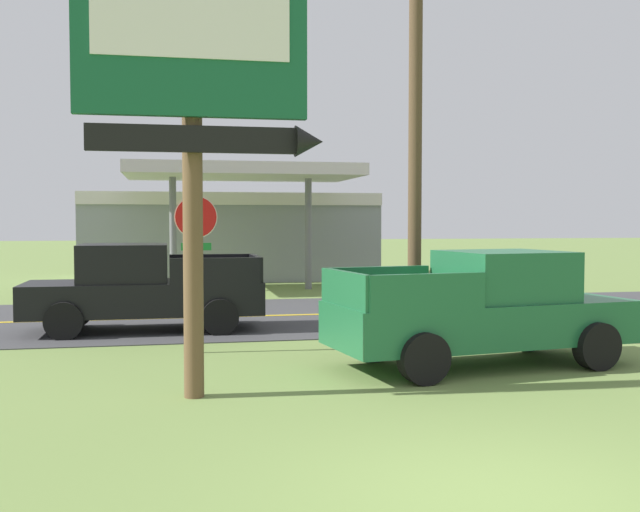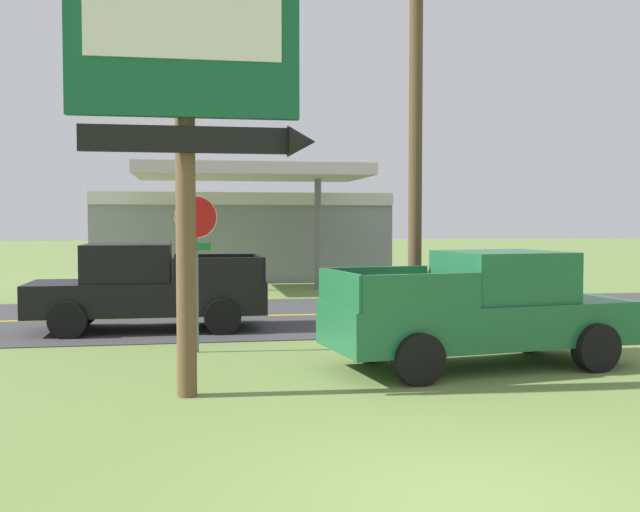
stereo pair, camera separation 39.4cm
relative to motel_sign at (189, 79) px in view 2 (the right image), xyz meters
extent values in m
plane|color=olive|center=(2.46, -4.29, -4.43)|extent=(180.00, 180.00, 0.00)
cube|color=#3D3D3F|center=(2.46, 8.71, -4.42)|extent=(140.00, 8.00, 0.02)
cube|color=gold|center=(2.46, 8.71, -4.41)|extent=(126.00, 0.20, 0.01)
cylinder|color=brown|center=(-0.06, 0.14, -1.20)|extent=(0.28, 0.28, 6.47)
cube|color=#145633|center=(-0.06, -0.04, 0.60)|extent=(3.15, 0.16, 2.27)
cube|color=white|center=(-0.06, -0.13, 0.87)|extent=(2.65, 0.03, 1.27)
cube|color=black|center=(-0.06, -0.04, -0.84)|extent=(2.84, 0.12, 0.36)
cone|color=black|center=(1.55, -0.04, -0.84)|extent=(0.40, 0.44, 0.44)
cylinder|color=slate|center=(0.10, 3.68, -3.33)|extent=(0.08, 0.08, 2.20)
cylinder|color=red|center=(0.10, 3.65, -1.88)|extent=(0.76, 0.03, 0.76)
cylinder|color=white|center=(0.10, 3.67, -1.88)|extent=(0.80, 0.01, 0.80)
cube|color=#19722D|center=(0.10, 3.65, -2.43)|extent=(0.56, 0.03, 0.14)
cylinder|color=brown|center=(4.26, 3.35, 0.00)|extent=(0.26, 0.26, 8.86)
cube|color=gray|center=(2.12, 22.10, -2.63)|extent=(12.00, 6.00, 3.60)
cube|color=silver|center=(2.12, 19.05, -1.08)|extent=(12.00, 0.12, 0.50)
cube|color=silver|center=(2.12, 16.10, -0.23)|extent=(8.00, 5.00, 0.40)
cylinder|color=slate|center=(-0.28, 16.10, -2.33)|extent=(0.24, 0.24, 4.20)
cylinder|color=slate|center=(4.52, 16.10, -2.33)|extent=(0.24, 0.24, 4.20)
cube|color=#1E6038|center=(4.82, 1.47, -3.67)|extent=(5.43, 2.72, 0.72)
cube|color=#1E6038|center=(5.27, 1.53, -2.89)|extent=(2.15, 2.06, 0.84)
cube|color=#28333D|center=(6.15, 1.67, -2.89)|extent=(0.35, 1.65, 0.71)
cube|color=#1E6038|center=(3.18, 2.15, -3.03)|extent=(1.95, 0.41, 0.56)
cube|color=#1E6038|center=(3.45, 0.33, -3.03)|extent=(1.95, 0.41, 0.56)
cube|color=#1E6038|center=(2.35, 1.09, -3.03)|extent=(0.40, 1.88, 0.56)
cylinder|color=black|center=(6.27, 2.68, -4.03)|extent=(0.83, 0.40, 0.80)
cylinder|color=black|center=(6.56, 0.74, -4.03)|extent=(0.83, 0.40, 0.80)
cylinder|color=black|center=(3.08, 2.19, -4.03)|extent=(0.83, 0.40, 0.80)
cylinder|color=black|center=(3.38, 0.26, -4.03)|extent=(0.83, 0.40, 0.80)
cube|color=black|center=(-0.95, 6.71, -3.67)|extent=(5.20, 1.96, 0.72)
cube|color=black|center=(-1.40, 6.71, -2.89)|extent=(1.90, 1.80, 0.84)
cube|color=#28333D|center=(-2.29, 6.71, -2.89)|extent=(0.10, 1.66, 0.71)
cube|color=black|center=(0.58, 5.79, -3.03)|extent=(1.95, 0.12, 0.56)
cube|color=black|center=(0.58, 7.63, -3.03)|extent=(1.95, 0.12, 0.56)
cube|color=black|center=(1.55, 6.71, -3.03)|extent=(0.12, 1.88, 0.56)
cylinder|color=black|center=(-2.56, 5.73, -4.03)|extent=(0.80, 0.28, 0.80)
cylinder|color=black|center=(-2.56, 7.69, -4.03)|extent=(0.80, 0.28, 0.80)
cylinder|color=black|center=(0.66, 5.73, -4.03)|extent=(0.80, 0.28, 0.80)
cylinder|color=black|center=(0.66, 7.69, -4.03)|extent=(0.80, 0.28, 0.80)
camera|label=1|loc=(-0.38, -10.42, -1.95)|focal=41.94mm
camera|label=2|loc=(0.01, -10.50, -1.95)|focal=41.94mm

